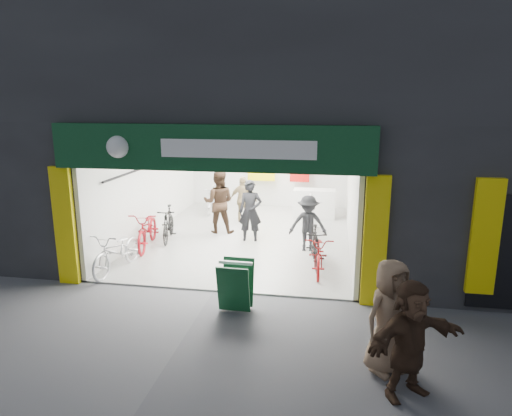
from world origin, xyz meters
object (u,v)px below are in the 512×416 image
(bike_right_front, at_px, (315,247))
(sandwich_board, at_px, (236,284))
(pedestrian_near, at_px, (389,317))
(bike_left_front, at_px, (118,251))

(bike_right_front, distance_m, sandwich_board, 2.98)
(bike_right_front, height_order, sandwich_board, sandwich_board)
(sandwich_board, bearing_deg, pedestrian_near, -29.38)
(bike_right_front, relative_size, sandwich_board, 1.70)
(bike_left_front, distance_m, sandwich_board, 3.49)
(bike_left_front, height_order, pedestrian_near, pedestrian_near)
(bike_left_front, height_order, sandwich_board, bike_left_front)
(bike_right_front, bearing_deg, bike_left_front, -172.65)
(bike_left_front, distance_m, pedestrian_near, 6.58)
(pedestrian_near, height_order, sandwich_board, pedestrian_near)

